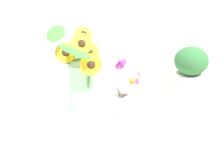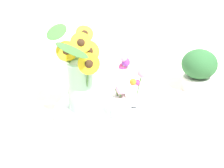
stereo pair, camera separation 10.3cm
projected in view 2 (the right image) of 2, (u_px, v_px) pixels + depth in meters
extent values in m
plane|color=silver|center=(115.00, 120.00, 1.03)|extent=(6.00, 6.00, 0.00)
cylinder|color=silver|center=(112.00, 110.00, 1.08)|extent=(0.47, 0.47, 0.02)
cylinder|color=#99CC9E|center=(81.00, 86.00, 1.03)|extent=(0.11, 0.11, 0.19)
torus|color=#99CC9E|center=(80.00, 62.00, 0.99)|extent=(0.11, 0.11, 0.01)
cylinder|color=#427533|center=(87.00, 82.00, 0.97)|extent=(0.02, 0.06, 0.16)
cylinder|color=yellow|center=(89.00, 64.00, 0.92)|extent=(0.08, 0.03, 0.08)
sphere|color=#382314|center=(89.00, 64.00, 0.92)|extent=(0.03, 0.03, 0.03)
cylinder|color=#427533|center=(83.00, 66.00, 1.00)|extent=(0.04, 0.05, 0.24)
cylinder|color=yellow|center=(84.00, 34.00, 0.97)|extent=(0.07, 0.05, 0.06)
sphere|color=#382314|center=(84.00, 34.00, 0.97)|extent=(0.03, 0.03, 0.03)
cylinder|color=#427533|center=(81.00, 72.00, 0.98)|extent=(0.02, 0.03, 0.23)
cylinder|color=yellow|center=(81.00, 43.00, 0.93)|extent=(0.08, 0.05, 0.07)
sphere|color=#382314|center=(81.00, 43.00, 0.93)|extent=(0.03, 0.03, 0.03)
cylinder|color=#427533|center=(74.00, 76.00, 1.03)|extent=(0.05, 0.01, 0.21)
cylinder|color=yellow|center=(67.00, 51.00, 0.98)|extent=(0.09, 0.05, 0.08)
sphere|color=#382314|center=(67.00, 51.00, 0.98)|extent=(0.03, 0.03, 0.03)
cylinder|color=#427533|center=(82.00, 77.00, 1.01)|extent=(0.06, 0.01, 0.20)
cylinder|color=yellow|center=(88.00, 51.00, 0.97)|extent=(0.10, 0.06, 0.09)
sphere|color=#382314|center=(88.00, 51.00, 0.97)|extent=(0.03, 0.03, 0.03)
ellipsoid|color=#38702D|center=(57.00, 32.00, 0.94)|extent=(0.10, 0.15, 0.04)
ellipsoid|color=#38702D|center=(72.00, 50.00, 0.87)|extent=(0.13, 0.09, 0.06)
cylinder|color=white|center=(121.00, 107.00, 0.99)|extent=(0.08, 0.08, 0.09)
cylinder|color=#568E42|center=(119.00, 100.00, 0.97)|extent=(0.02, 0.02, 0.11)
sphere|color=pink|center=(122.00, 88.00, 0.94)|extent=(0.04, 0.04, 0.04)
cylinder|color=#568E42|center=(126.00, 103.00, 0.99)|extent=(0.02, 0.02, 0.07)
sphere|color=white|center=(129.00, 95.00, 0.96)|extent=(0.03, 0.03, 0.03)
cylinder|color=#568E42|center=(118.00, 97.00, 0.98)|extent=(0.04, 0.01, 0.11)
sphere|color=white|center=(114.00, 84.00, 0.95)|extent=(0.04, 0.04, 0.04)
cylinder|color=#568E42|center=(121.00, 100.00, 0.99)|extent=(0.02, 0.02, 0.08)
sphere|color=red|center=(123.00, 88.00, 0.98)|extent=(0.04, 0.04, 0.04)
sphere|color=white|center=(133.00, 100.00, 1.07)|extent=(0.06, 0.06, 0.06)
cylinder|color=white|center=(134.00, 90.00, 1.05)|extent=(0.03, 0.03, 0.04)
cylinder|color=#427533|center=(139.00, 87.00, 1.05)|extent=(0.03, 0.03, 0.11)
sphere|color=pink|center=(142.00, 73.00, 1.04)|extent=(0.04, 0.04, 0.04)
cylinder|color=#427533|center=(135.00, 91.00, 1.07)|extent=(0.02, 0.01, 0.07)
sphere|color=#C6337A|center=(137.00, 83.00, 1.06)|extent=(0.03, 0.03, 0.03)
cylinder|color=#427533|center=(133.00, 91.00, 1.05)|extent=(0.01, 0.02, 0.07)
sphere|color=orange|center=(133.00, 82.00, 1.04)|extent=(0.03, 0.03, 0.03)
cylinder|color=white|center=(124.00, 82.00, 1.16)|extent=(0.07, 0.07, 0.12)
cylinder|color=#568E42|center=(123.00, 72.00, 1.15)|extent=(0.01, 0.01, 0.13)
sphere|color=pink|center=(124.00, 58.00, 1.12)|extent=(0.03, 0.03, 0.03)
cylinder|color=#568E42|center=(127.00, 75.00, 1.15)|extent=(0.01, 0.03, 0.11)
sphere|color=purple|center=(126.00, 62.00, 1.14)|extent=(0.04, 0.04, 0.04)
cylinder|color=#568E42|center=(123.00, 77.00, 1.17)|extent=(0.01, 0.02, 0.09)
sphere|color=#C6337A|center=(123.00, 67.00, 1.15)|extent=(0.04, 0.04, 0.04)
cylinder|color=beige|center=(196.00, 83.00, 1.26)|extent=(0.13, 0.13, 0.07)
torus|color=beige|center=(197.00, 79.00, 1.25)|extent=(0.14, 0.14, 0.02)
ellipsoid|color=#285B2D|center=(199.00, 64.00, 1.22)|extent=(0.16, 0.16, 0.14)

